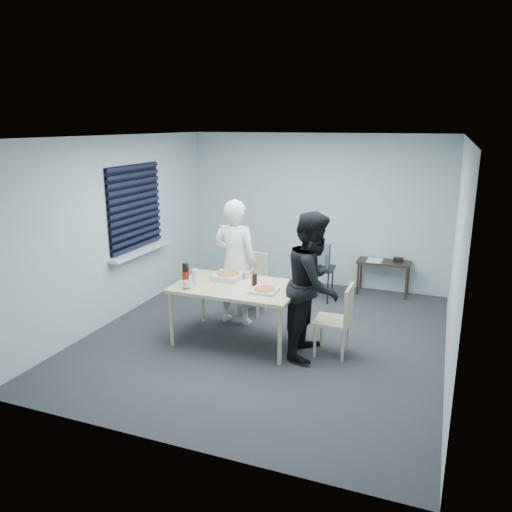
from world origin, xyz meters
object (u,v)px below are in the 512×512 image
at_px(chair_far, 253,278).
at_px(person_black, 313,284).
at_px(dining_table, 237,290).
at_px(side_table, 384,266).
at_px(mug_b, 247,275).
at_px(mug_a, 188,285).
at_px(stool, 321,273).
at_px(soda_bottle, 186,274).
at_px(backpack, 321,256).
at_px(chair_right, 340,316).
at_px(person_white, 235,262).

relative_size(chair_far, person_black, 0.50).
distance_m(dining_table, side_table, 2.98).
relative_size(dining_table, mug_b, 15.63).
bearing_deg(mug_a, stool, 62.68).
xyz_separation_m(mug_b, soda_bottle, (-0.64, -0.51, 0.09)).
height_order(person_black, backpack, person_black).
xyz_separation_m(person_black, mug_a, (-1.52, -0.34, -0.08)).
xyz_separation_m(chair_right, mug_b, (-1.31, 0.26, 0.29)).
height_order(dining_table, mug_b, mug_b).
xyz_separation_m(chair_far, person_black, (1.20, -1.07, 0.37)).
relative_size(dining_table, stool, 2.83).
distance_m(side_table, mug_a, 3.55).
relative_size(dining_table, backpack, 4.19).
bearing_deg(side_table, person_black, -101.99).
bearing_deg(chair_right, dining_table, -177.25).
bearing_deg(dining_table, backpack, 71.77).
xyz_separation_m(person_white, mug_a, (-0.26, -0.90, -0.08)).
xyz_separation_m(person_white, soda_bottle, (-0.36, -0.76, 0.01)).
distance_m(chair_far, stool, 1.18).
xyz_separation_m(chair_right, stool, (-0.69, 1.85, -0.07)).
bearing_deg(person_white, backpack, -124.16).
relative_size(person_white, person_black, 1.00).
bearing_deg(mug_b, backpack, 68.58).
bearing_deg(person_black, chair_right, -81.36).
bearing_deg(chair_right, person_black, -171.36).
bearing_deg(chair_far, backpack, 44.60).
bearing_deg(mug_a, person_black, 12.60).
bearing_deg(backpack, dining_table, -110.41).
relative_size(dining_table, person_black, 0.88).
distance_m(person_black, backpack, 1.93).
height_order(person_black, side_table, person_black).
bearing_deg(mug_a, chair_far, 77.01).
height_order(backpack, mug_b, backpack).
xyz_separation_m(chair_far, mug_a, (-0.33, -1.41, 0.30)).
bearing_deg(chair_right, chair_far, 146.14).
height_order(stool, backpack, backpack).
xyz_separation_m(chair_far, stool, (0.83, 0.83, -0.07)).
height_order(dining_table, stool, dining_table).
bearing_deg(person_white, stool, -123.93).
xyz_separation_m(dining_table, backpack, (0.63, 1.90, 0.03)).
bearing_deg(chair_far, chair_right, -33.86).
relative_size(dining_table, mug_a, 12.70).
bearing_deg(person_white, chair_right, 162.02).
height_order(person_white, person_black, same).
bearing_deg(backpack, chair_far, -137.57).
bearing_deg(backpack, stool, 87.82).
relative_size(chair_right, stool, 1.61).
bearing_deg(side_table, chair_right, -94.91).
distance_m(backpack, soda_bottle, 2.44).
xyz_separation_m(person_white, backpack, (0.90, 1.33, -0.15)).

